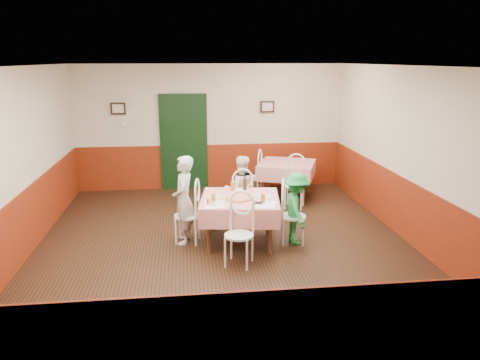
{
  "coord_description": "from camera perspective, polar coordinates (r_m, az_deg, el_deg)",
  "views": [
    {
      "loc": [
        -0.59,
        -7.04,
        2.9
      ],
      "look_at": [
        0.27,
        0.03,
        1.05
      ],
      "focal_mm": 35.0,
      "sensor_mm": 36.0,
      "label": 1
    }
  ],
  "objects": [
    {
      "name": "floor",
      "position": [
        7.63,
        -1.96,
        -7.78
      ],
      "size": [
        7.0,
        7.0,
        0.0
      ],
      "primitive_type": "plane",
      "color": "black",
      "rests_on": "ground"
    },
    {
      "name": "ceiling",
      "position": [
        7.06,
        -2.16,
        13.74
      ],
      "size": [
        7.0,
        7.0,
        0.0
      ],
      "primitive_type": "plane",
      "color": "white",
      "rests_on": "back_wall"
    },
    {
      "name": "back_wall",
      "position": [
        10.66,
        -3.68,
        6.44
      ],
      "size": [
        6.0,
        0.1,
        2.8
      ],
      "primitive_type": "cube",
      "color": "beige",
      "rests_on": "ground"
    },
    {
      "name": "front_wall",
      "position": [
        3.89,
        2.4,
        -8.16
      ],
      "size": [
        6.0,
        0.1,
        2.8
      ],
      "primitive_type": "cube",
      "color": "beige",
      "rests_on": "ground"
    },
    {
      "name": "left_wall",
      "position": [
        7.59,
        -25.27,
        1.75
      ],
      "size": [
        0.1,
        7.0,
        2.8
      ],
      "primitive_type": "cube",
      "color": "beige",
      "rests_on": "ground"
    },
    {
      "name": "right_wall",
      "position": [
        8.04,
        19.8,
        2.94
      ],
      "size": [
        0.1,
        7.0,
        2.8
      ],
      "primitive_type": "cube",
      "color": "beige",
      "rests_on": "ground"
    },
    {
      "name": "wainscot_back",
      "position": [
        10.81,
        -3.6,
        1.7
      ],
      "size": [
        6.0,
        0.03,
        1.0
      ],
      "primitive_type": "cube",
      "color": "maroon",
      "rests_on": "ground"
    },
    {
      "name": "wainscot_front",
      "position": [
        4.33,
        2.24,
        -19.15
      ],
      "size": [
        6.0,
        0.03,
        1.0
      ],
      "primitive_type": "cube",
      "color": "maroon",
      "rests_on": "ground"
    },
    {
      "name": "wainscot_left",
      "position": [
        7.81,
        -24.46,
        -4.69
      ],
      "size": [
        0.03,
        7.0,
        1.0
      ],
      "primitive_type": "cube",
      "color": "maroon",
      "rests_on": "ground"
    },
    {
      "name": "wainscot_right",
      "position": [
        8.25,
        19.17,
        -3.19
      ],
      "size": [
        0.03,
        7.0,
        1.0
      ],
      "primitive_type": "cube",
      "color": "maroon",
      "rests_on": "ground"
    },
    {
      "name": "door",
      "position": [
        10.65,
        -6.87,
        4.45
      ],
      "size": [
        0.96,
        0.06,
        2.1
      ],
      "primitive_type": "cube",
      "color": "black",
      "rests_on": "ground"
    },
    {
      "name": "picture_left",
      "position": [
        10.63,
        -14.64,
        8.43
      ],
      "size": [
        0.32,
        0.03,
        0.26
      ],
      "primitive_type": "cube",
      "color": "black",
      "rests_on": "back_wall"
    },
    {
      "name": "picture_right",
      "position": [
        10.71,
        3.35,
        8.91
      ],
      "size": [
        0.32,
        0.03,
        0.26
      ],
      "primitive_type": "cube",
      "color": "black",
      "rests_on": "back_wall"
    },
    {
      "name": "thermostat",
      "position": [
        10.66,
        -13.99,
        6.59
      ],
      "size": [
        0.1,
        0.03,
        0.1
      ],
      "primitive_type": "cube",
      "color": "white",
      "rests_on": "back_wall"
    },
    {
      "name": "main_table",
      "position": [
        7.56,
        0.0,
        -4.96
      ],
      "size": [
        1.38,
        1.38,
        0.77
      ],
      "primitive_type": "cube",
      "rotation": [
        0.0,
        0.0,
        -0.14
      ],
      "color": "red",
      "rests_on": "ground"
    },
    {
      "name": "second_table",
      "position": [
        10.09,
        5.68,
        -0.0
      ],
      "size": [
        1.45,
        1.45,
        0.77
      ],
      "primitive_type": "cube",
      "rotation": [
        0.0,
        0.0,
        -0.37
      ],
      "color": "red",
      "rests_on": "ground"
    },
    {
      "name": "chair_left",
      "position": [
        7.59,
        -6.44,
        -4.36
      ],
      "size": [
        0.5,
        0.5,
        0.9
      ],
      "primitive_type": null,
      "rotation": [
        0.0,
        0.0,
        -1.78
      ],
      "color": "white",
      "rests_on": "ground"
    },
    {
      "name": "chair_right",
      "position": [
        7.56,
        6.47,
        -4.43
      ],
      "size": [
        0.49,
        0.49,
        0.9
      ],
      "primitive_type": null,
      "rotation": [
        0.0,
        0.0,
        1.38
      ],
      "color": "white",
      "rests_on": "ground"
    },
    {
      "name": "chair_far",
      "position": [
        8.34,
        0.11,
        -2.52
      ],
      "size": [
        0.44,
        0.44,
        0.9
      ],
      "primitive_type": null,
      "rotation": [
        0.0,
        0.0,
        3.18
      ],
      "color": "white",
      "rests_on": "ground"
    },
    {
      "name": "chair_near",
      "position": [
        6.73,
        -0.14,
        -6.78
      ],
      "size": [
        0.55,
        0.55,
        0.9
      ],
      "primitive_type": null,
      "rotation": [
        0.0,
        0.0,
        -0.38
      ],
      "color": "white",
      "rests_on": "ground"
    },
    {
      "name": "chair_second_a",
      "position": [
        9.94,
        1.46,
        0.29
      ],
      "size": [
        0.54,
        0.54,
        0.9
      ],
      "primitive_type": null,
      "rotation": [
        0.0,
        0.0,
        -1.94
      ],
      "color": "white",
      "rests_on": "ground"
    },
    {
      "name": "chair_second_b",
      "position": [
        9.37,
        6.67,
        -0.7
      ],
      "size": [
        0.54,
        0.54,
        0.9
      ],
      "primitive_type": null,
      "rotation": [
        0.0,
        0.0,
        -0.37
      ],
      "color": "white",
      "rests_on": "ground"
    },
    {
      "name": "pizza",
      "position": [
        7.35,
        -0.14,
        -2.25
      ],
      "size": [
        0.45,
        0.45,
        0.03
      ],
      "primitive_type": "cylinder",
      "rotation": [
        0.0,
        0.0,
        -0.14
      ],
      "color": "#B74723",
      "rests_on": "main_table"
    },
    {
      "name": "plate_left",
      "position": [
        7.46,
        -3.16,
        -2.07
      ],
      "size": [
        0.28,
        0.28,
        0.01
      ],
      "primitive_type": "cylinder",
      "rotation": [
        0.0,
        0.0,
        -0.14
      ],
      "color": "white",
      "rests_on": "main_table"
    },
    {
      "name": "plate_right",
      "position": [
        7.46,
        3.09,
        -2.06
      ],
      "size": [
        0.28,
        0.28,
        0.01
      ],
      "primitive_type": "cylinder",
      "rotation": [
        0.0,
        0.0,
        -0.14
      ],
      "color": "white",
      "rests_on": "main_table"
    },
    {
      "name": "plate_far",
      "position": [
        7.83,
        0.21,
        -1.24
      ],
      "size": [
        0.28,
        0.28,
        0.01
      ],
      "primitive_type": "cylinder",
      "rotation": [
        0.0,
        0.0,
        -0.14
      ],
      "color": "white",
      "rests_on": "main_table"
    },
    {
      "name": "glass_a",
      "position": [
        7.21,
        -3.26,
        -2.19
      ],
      "size": [
        0.08,
        0.08,
        0.13
      ],
      "primitive_type": "cylinder",
      "rotation": [
        0.0,
        0.0,
        -0.14
      ],
      "color": "#BF7219",
      "rests_on": "main_table"
    },
    {
      "name": "glass_b",
      "position": [
        7.19,
        2.81,
        -2.23
      ],
      "size": [
        0.08,
        0.08,
        0.13
      ],
      "primitive_type": "cylinder",
      "rotation": [
        0.0,
        0.0,
        -0.14
      ],
      "color": "#BF7219",
      "rests_on": "main_table"
    },
    {
      "name": "glass_c",
      "position": [
        7.83,
        -0.9,
        -0.77
      ],
      "size": [
        0.09,
        0.09,
        0.14
      ],
      "primitive_type": "cylinder",
      "rotation": [
        0.0,
        0.0,
        -0.14
      ],
      "color": "#BF7219",
      "rests_on": "main_table"
    },
    {
      "name": "beer_bottle",
      "position": [
        7.8,
        0.59,
        -0.48
      ],
      "size": [
        0.07,
        0.07,
        0.23
      ],
      "primitive_type": "cylinder",
      "rotation": [
        0.0,
        0.0,
        -0.14
      ],
      "color": "#381C0A",
      "rests_on": "main_table"
    },
    {
      "name": "shaker_a",
      "position": [
        7.05,
        -3.6,
        -2.75
      ],
      "size": [
        0.04,
        0.04,
        0.09
      ],
      "primitive_type": "cylinder",
      "rotation": [
        0.0,
        0.0,
        -0.14
      ],
      "color": "silver",
      "rests_on": "main_table"
    },
    {
      "name": "shaker_b",
      "position": [
        7.02,
        -3.22,
        -2.84
      ],
      "size": [
        0.04,
        0.04,
        0.09
      ],
      "primitive_type": "cylinder",
      "rotation": [
        0.0,
        0.0,
        -0.14
      ],
      "color": "silver",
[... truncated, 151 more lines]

